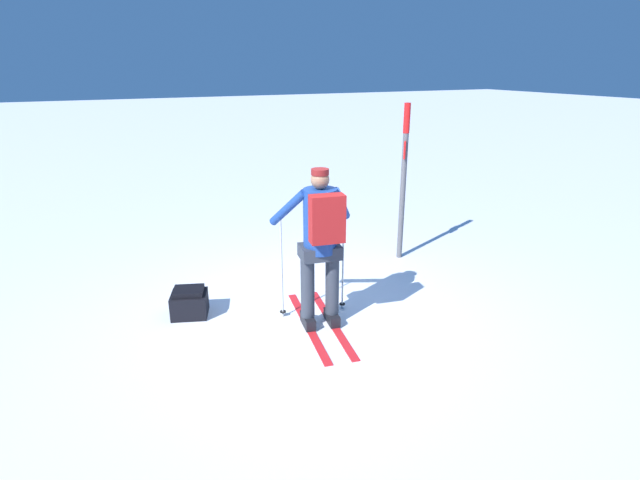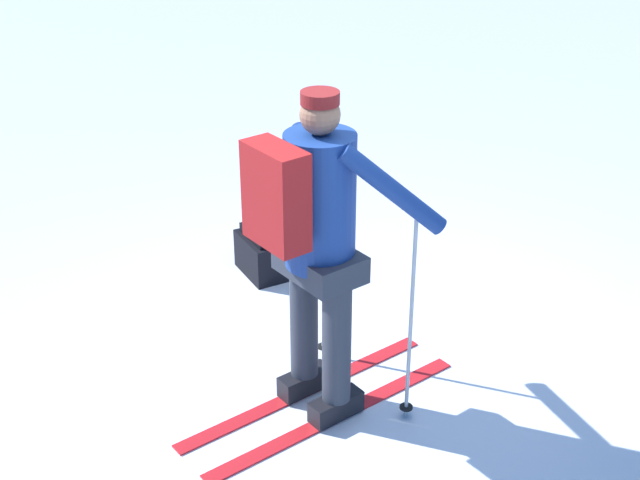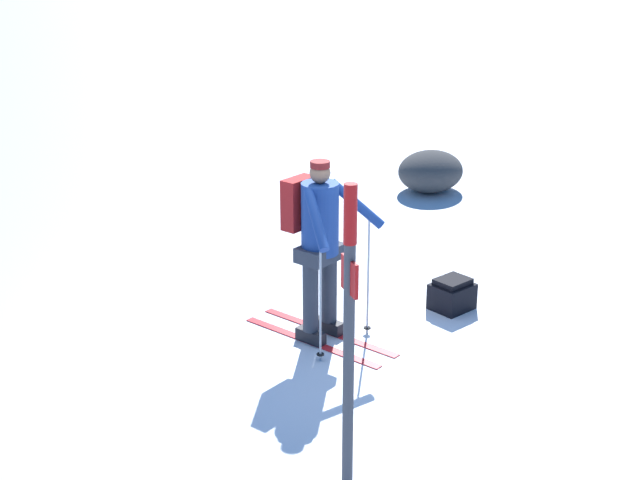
% 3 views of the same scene
% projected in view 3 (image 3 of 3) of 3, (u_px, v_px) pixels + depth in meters
% --- Properties ---
extents(ground_plane, '(80.00, 80.00, 0.00)m').
position_uv_depth(ground_plane, '(343.00, 345.00, 8.46)').
color(ground_plane, white).
extents(skier, '(0.94, 1.66, 1.76)m').
position_uv_depth(skier, '(318.00, 237.00, 8.27)').
color(skier, red).
rests_on(skier, ground_plane).
extents(dropped_backpack, '(0.49, 0.46, 0.33)m').
position_uv_depth(dropped_backpack, '(452.00, 295.00, 9.18)').
color(dropped_backpack, black).
rests_on(dropped_backpack, ground_plane).
extents(trail_marker, '(0.17, 0.20, 2.25)m').
position_uv_depth(trail_marker, '(349.00, 317.00, 5.92)').
color(trail_marker, '#4C4C51').
rests_on(trail_marker, ground_plane).
extents(rock_boulder, '(1.08, 0.92, 0.60)m').
position_uv_depth(rock_boulder, '(431.00, 171.00, 13.08)').
color(rock_boulder, '#474442').
rests_on(rock_boulder, ground_plane).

